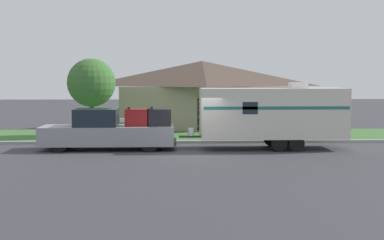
{
  "coord_description": "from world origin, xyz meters",
  "views": [
    {
      "loc": [
        -1.04,
        -23.94,
        3.42
      ],
      "look_at": [
        -0.07,
        1.4,
        1.4
      ],
      "focal_mm": 50.0,
      "sensor_mm": 36.0,
      "label": 1
    }
  ],
  "objects": [
    {
      "name": "mailbox",
      "position": [
        -3.76,
        4.77,
        0.95
      ],
      "size": [
        0.48,
        0.2,
        1.23
      ],
      "color": "brown",
      "rests_on": "ground_plane"
    },
    {
      "name": "travel_trailer",
      "position": [
        3.78,
        1.4,
        1.72
      ],
      "size": [
        7.91,
        2.3,
        3.2
      ],
      "color": "black",
      "rests_on": "ground_plane"
    },
    {
      "name": "pickup_truck",
      "position": [
        -3.99,
        1.4,
        0.9
      ],
      "size": [
        6.38,
        2.01,
        2.05
      ],
      "color": "black",
      "rests_on": "ground_plane"
    },
    {
      "name": "lawn_strip",
      "position": [
        0.0,
        7.4,
        0.01
      ],
      "size": [
        80.0,
        7.0,
        0.03
      ],
      "color": "#3D6B33",
      "rests_on": "ground_plane"
    },
    {
      "name": "curb_strip",
      "position": [
        0.0,
        3.75,
        0.07
      ],
      "size": [
        80.0,
        0.3,
        0.14
      ],
      "color": "#999993",
      "rests_on": "ground_plane"
    },
    {
      "name": "ground_plane",
      "position": [
        0.0,
        0.0,
        0.0
      ],
      "size": [
        120.0,
        120.0,
        0.0
      ],
      "primitive_type": "plane",
      "color": "#38383D"
    },
    {
      "name": "tree_in_yard",
      "position": [
        -5.67,
        7.15,
        3.11
      ],
      "size": [
        2.79,
        2.79,
        4.52
      ],
      "color": "brown",
      "rests_on": "ground_plane"
    },
    {
      "name": "house_across_street",
      "position": [
        1.07,
        13.05,
        2.37
      ],
      "size": [
        11.75,
        6.92,
        4.56
      ],
      "color": "gray",
      "rests_on": "ground_plane"
    }
  ]
}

